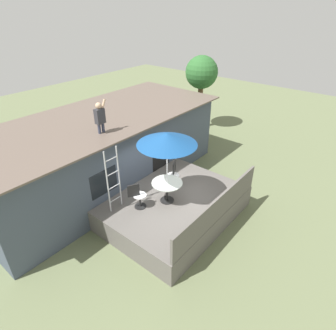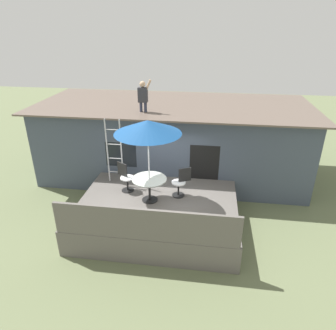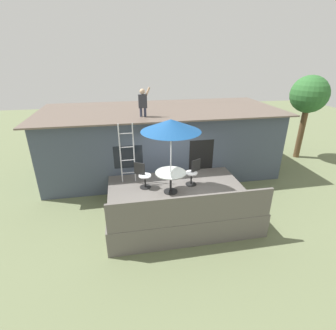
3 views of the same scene
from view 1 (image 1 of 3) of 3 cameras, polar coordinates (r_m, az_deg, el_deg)
name	(u,v)px [view 1 (image 1 of 3)]	position (r m, az deg, el deg)	size (l,w,h in m)	color
ground_plane	(171,214)	(10.66, 0.58, -9.80)	(40.00, 40.00, 0.00)	#66704C
house	(103,151)	(12.06, -12.84, 2.82)	(10.50, 4.50, 2.92)	#424C5B
deck	(171,206)	(10.40, 0.60, -8.11)	(4.78, 3.87, 0.80)	#605B56
deck_railing	(219,208)	(9.08, 10.04, -8.43)	(4.68, 0.08, 0.90)	#605B56
patio_table	(167,186)	(9.65, -0.18, -4.30)	(1.04, 1.04, 0.74)	black
patio_umbrella	(167,139)	(8.77, -0.20, 5.24)	(1.90, 1.90, 2.54)	silver
step_ladder	(113,180)	(9.20, -10.82, -2.94)	(0.52, 0.04, 2.20)	silver
person_figure	(100,116)	(9.82, -13.40, 9.56)	(0.47, 0.20, 1.11)	#33384C
patio_chair_left	(138,196)	(9.48, -6.06, -6.13)	(0.57, 0.44, 0.92)	black
patio_chair_right	(174,174)	(10.53, 1.11, -1.89)	(0.59, 0.44, 0.92)	black
backyard_tree	(202,74)	(16.89, 6.69, 17.62)	(1.82, 1.82, 4.23)	brown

